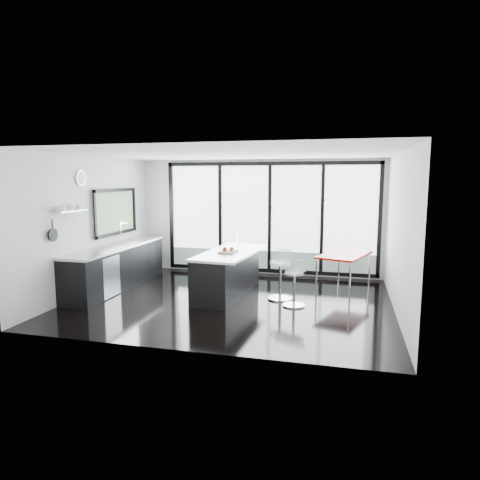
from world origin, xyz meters
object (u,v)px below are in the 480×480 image
(red_table, at_px, (344,271))
(bar_stool_near, at_px, (294,289))
(island, at_px, (227,272))
(bar_stool_far, at_px, (280,280))

(red_table, bearing_deg, bar_stool_near, -119.39)
(island, relative_size, red_table, 1.60)
(bar_stool_far, distance_m, red_table, 1.68)
(island, xyz_separation_m, bar_stool_far, (1.10, -0.09, -0.08))
(bar_stool_far, bearing_deg, island, -164.78)
(island, relative_size, bar_stool_near, 3.45)
(red_table, bearing_deg, island, -154.77)
(bar_stool_near, height_order, red_table, red_table)
(bar_stool_far, xyz_separation_m, red_table, (1.20, 1.17, -0.00))
(island, height_order, bar_stool_near, island)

